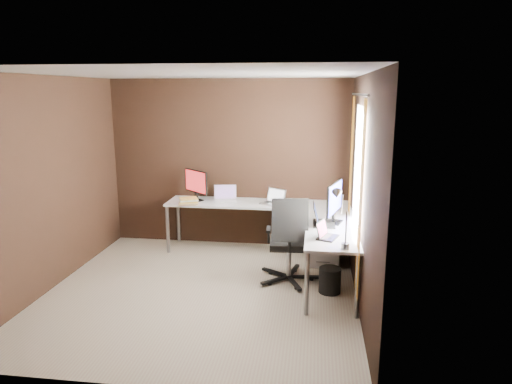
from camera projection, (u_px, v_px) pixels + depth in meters
The scene contains 15 objects.
room at pixel (230, 186), 5.14m from camera, with size 3.60×3.60×2.50m.
desk at pixel (280, 215), 6.14m from camera, with size 2.65×2.25×0.73m.
drawer_pedestal at pixel (323, 241), 6.26m from camera, with size 0.42×0.50×0.60m, color white.
monitor_left at pixel (196, 183), 6.72m from camera, with size 0.41×0.36×0.45m.
monitor_right at pixel (334, 200), 5.56m from camera, with size 0.22×0.60×0.51m.
laptop_white at pixel (225, 197), 6.76m from camera, with size 0.37×0.29×0.22m.
laptop_silver at pixel (274, 201), 6.54m from camera, with size 0.40×0.37×0.22m.
laptop_black_big at pixel (321, 220), 5.55m from camera, with size 0.27×0.38×0.25m.
laptop_black_small at pixel (326, 234), 5.04m from camera, with size 0.27×0.32×0.18m.
book_stack at pixel (189, 201), 6.55m from camera, with size 0.32×0.29×0.09m.
mouse_left at pixel (195, 203), 6.54m from camera, with size 0.08×0.05×0.03m, color black.
mouse_corner at pixel (288, 204), 6.49m from camera, with size 0.08×0.05×0.03m, color black.
desk_lamp at pixel (340, 211), 4.67m from camera, with size 0.19×0.23×0.62m.
office_chair at pixel (289, 257), 5.62m from camera, with size 0.62×0.62×1.10m.
wastebasket at pixel (330, 280), 5.35m from camera, with size 0.26×0.26×0.30m, color black.
Camera 1 is at (1.30, -4.88, 2.32)m, focal length 32.00 mm.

